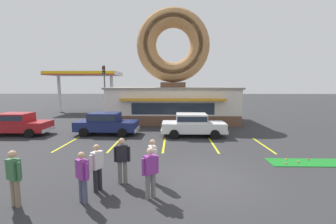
{
  "coord_description": "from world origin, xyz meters",
  "views": [
    {
      "loc": [
        -1.38,
        -8.37,
        3.64
      ],
      "look_at": [
        -1.68,
        5.0,
        2.0
      ],
      "focal_mm": 24.0,
      "sensor_mm": 36.0,
      "label": 1
    }
  ],
  "objects_px": {
    "golf_ball": "(298,161)",
    "car_red": "(17,123)",
    "pedestrian_blue_sweater_man": "(82,175)",
    "pedestrian_clipboard_woman": "(97,165)",
    "pedestrian_hooded_kid": "(14,176)",
    "car_navy": "(106,123)",
    "pedestrian_crossing_woman": "(150,171)",
    "pedestrian_beanie_man": "(122,158)",
    "traffic_light_pole": "(104,84)",
    "pedestrian_leather_jacket_man": "(153,159)",
    "trash_bin": "(230,120)",
    "car_white": "(193,124)"
  },
  "relations": [
    {
      "from": "car_navy",
      "to": "pedestrian_beanie_man",
      "type": "bearing_deg",
      "value": -69.59
    },
    {
      "from": "car_white",
      "to": "car_red",
      "type": "bearing_deg",
      "value": 179.65
    },
    {
      "from": "pedestrian_blue_sweater_man",
      "to": "pedestrian_clipboard_woman",
      "type": "height_order",
      "value": "pedestrian_clipboard_woman"
    },
    {
      "from": "pedestrian_blue_sweater_man",
      "to": "pedestrian_hooded_kid",
      "type": "height_order",
      "value": "pedestrian_hooded_kid"
    },
    {
      "from": "golf_ball",
      "to": "pedestrian_clipboard_woman",
      "type": "bearing_deg",
      "value": -159.91
    },
    {
      "from": "golf_ball",
      "to": "car_red",
      "type": "bearing_deg",
      "value": 162.86
    },
    {
      "from": "pedestrian_hooded_kid",
      "to": "pedestrian_clipboard_woman",
      "type": "height_order",
      "value": "pedestrian_hooded_kid"
    },
    {
      "from": "golf_ball",
      "to": "traffic_light_pole",
      "type": "height_order",
      "value": "traffic_light_pole"
    },
    {
      "from": "car_red",
      "to": "traffic_light_pole",
      "type": "bearing_deg",
      "value": 70.91
    },
    {
      "from": "pedestrian_clipboard_woman",
      "to": "car_white",
      "type": "bearing_deg",
      "value": 64.58
    },
    {
      "from": "car_white",
      "to": "pedestrian_hooded_kid",
      "type": "xyz_separation_m",
      "value": [
        -6.1,
        -9.37,
        0.09
      ]
    },
    {
      "from": "golf_ball",
      "to": "pedestrian_blue_sweater_man",
      "type": "bearing_deg",
      "value": -155.89
    },
    {
      "from": "pedestrian_leather_jacket_man",
      "to": "pedestrian_beanie_man",
      "type": "bearing_deg",
      "value": -177.77
    },
    {
      "from": "car_navy",
      "to": "pedestrian_blue_sweater_man",
      "type": "distance_m",
      "value": 9.77
    },
    {
      "from": "car_white",
      "to": "pedestrian_crossing_woman",
      "type": "bearing_deg",
      "value": -103.47
    },
    {
      "from": "car_navy",
      "to": "pedestrian_crossing_woman",
      "type": "distance_m",
      "value": 10.1
    },
    {
      "from": "pedestrian_hooded_kid",
      "to": "pedestrian_crossing_woman",
      "type": "height_order",
      "value": "pedestrian_hooded_kid"
    },
    {
      "from": "pedestrian_clipboard_woman",
      "to": "pedestrian_beanie_man",
      "type": "relative_size",
      "value": 0.96
    },
    {
      "from": "pedestrian_clipboard_woman",
      "to": "pedestrian_beanie_man",
      "type": "xyz_separation_m",
      "value": [
        0.72,
        0.61,
        0.05
      ]
    },
    {
      "from": "pedestrian_blue_sweater_man",
      "to": "pedestrian_hooded_kid",
      "type": "xyz_separation_m",
      "value": [
        -1.95,
        -0.24,
        0.06
      ]
    },
    {
      "from": "car_red",
      "to": "traffic_light_pole",
      "type": "relative_size",
      "value": 0.79
    },
    {
      "from": "pedestrian_blue_sweater_man",
      "to": "pedestrian_clipboard_woman",
      "type": "distance_m",
      "value": 0.81
    },
    {
      "from": "pedestrian_blue_sweater_man",
      "to": "pedestrian_beanie_man",
      "type": "bearing_deg",
      "value": 56.89
    },
    {
      "from": "car_navy",
      "to": "pedestrian_crossing_woman",
      "type": "xyz_separation_m",
      "value": [
        4.17,
        -9.2,
        0.05
      ]
    },
    {
      "from": "car_red",
      "to": "traffic_light_pole",
      "type": "xyz_separation_m",
      "value": [
        3.42,
        9.89,
        2.84
      ]
    },
    {
      "from": "car_white",
      "to": "traffic_light_pole",
      "type": "bearing_deg",
      "value": 132.83
    },
    {
      "from": "golf_ball",
      "to": "traffic_light_pole",
      "type": "distance_m",
      "value": 20.84
    },
    {
      "from": "car_navy",
      "to": "traffic_light_pole",
      "type": "xyz_separation_m",
      "value": [
        -2.96,
        9.56,
        2.84
      ]
    },
    {
      "from": "car_white",
      "to": "pedestrian_beanie_man",
      "type": "height_order",
      "value": "pedestrian_beanie_man"
    },
    {
      "from": "pedestrian_crossing_woman",
      "to": "car_white",
      "type": "bearing_deg",
      "value": 76.53
    },
    {
      "from": "pedestrian_blue_sweater_man",
      "to": "trash_bin",
      "type": "height_order",
      "value": "pedestrian_blue_sweater_man"
    },
    {
      "from": "golf_ball",
      "to": "pedestrian_clipboard_woman",
      "type": "height_order",
      "value": "pedestrian_clipboard_woman"
    },
    {
      "from": "golf_ball",
      "to": "pedestrian_hooded_kid",
      "type": "relative_size",
      "value": 0.02
    },
    {
      "from": "car_white",
      "to": "trash_bin",
      "type": "xyz_separation_m",
      "value": [
        3.61,
        4.1,
        -0.37
      ]
    },
    {
      "from": "golf_ball",
      "to": "car_navy",
      "type": "bearing_deg",
      "value": 152.53
    },
    {
      "from": "car_red",
      "to": "trash_bin",
      "type": "height_order",
      "value": "car_red"
    },
    {
      "from": "pedestrian_hooded_kid",
      "to": "pedestrian_beanie_man",
      "type": "relative_size",
      "value": 1.01
    },
    {
      "from": "car_white",
      "to": "pedestrian_beanie_man",
      "type": "xyz_separation_m",
      "value": [
        -3.25,
        -7.74,
        0.08
      ]
    },
    {
      "from": "car_white",
      "to": "car_navy",
      "type": "height_order",
      "value": "same"
    },
    {
      "from": "pedestrian_clipboard_woman",
      "to": "traffic_light_pole",
      "type": "relative_size",
      "value": 0.28
    },
    {
      "from": "car_navy",
      "to": "trash_bin",
      "type": "bearing_deg",
      "value": 20.49
    },
    {
      "from": "pedestrian_hooded_kid",
      "to": "pedestrian_leather_jacket_man",
      "type": "bearing_deg",
      "value": 22.88
    },
    {
      "from": "pedestrian_hooded_kid",
      "to": "pedestrian_beanie_man",
      "type": "bearing_deg",
      "value": 29.74
    },
    {
      "from": "pedestrian_clipboard_woman",
      "to": "trash_bin",
      "type": "xyz_separation_m",
      "value": [
        7.58,
        12.45,
        -0.41
      ]
    },
    {
      "from": "pedestrian_leather_jacket_man",
      "to": "pedestrian_blue_sweater_man",
      "type": "bearing_deg",
      "value": -144.61
    },
    {
      "from": "pedestrian_hooded_kid",
      "to": "pedestrian_beanie_man",
      "type": "xyz_separation_m",
      "value": [
        2.86,
        1.63,
        -0.01
      ]
    },
    {
      "from": "car_white",
      "to": "trash_bin",
      "type": "distance_m",
      "value": 5.48
    },
    {
      "from": "golf_ball",
      "to": "pedestrian_blue_sweater_man",
      "type": "height_order",
      "value": "pedestrian_blue_sweater_man"
    },
    {
      "from": "pedestrian_hooded_kid",
      "to": "traffic_light_pole",
      "type": "height_order",
      "value": "traffic_light_pole"
    },
    {
      "from": "pedestrian_hooded_kid",
      "to": "trash_bin",
      "type": "xyz_separation_m",
      "value": [
        9.72,
        13.47,
        -0.46
      ]
    }
  ]
}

